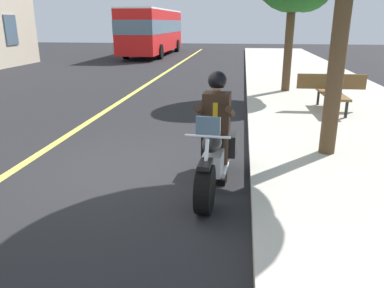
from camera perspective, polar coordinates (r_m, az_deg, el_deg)
The scene contains 6 objects.
ground_plane at distance 6.38m, azimuth -9.50°, elevation -4.42°, with size 80.00×80.00×0.00m, color black.
lane_center_stripe at distance 7.21m, azimuth -24.93°, elevation -3.23°, with size 60.00×0.16×0.01m, color #E5DB4C.
motorcycle_main at distance 5.67m, azimuth 3.39°, elevation -2.23°, with size 2.22×0.68×1.26m.
rider_main at distance 5.67m, azimuth 3.74°, elevation 3.97°, with size 0.64×0.57×1.74m.
bus_near at distance 29.55m, azimuth -5.96°, elevation 16.93°, with size 11.05×2.70×3.30m.
bench_sidewalk at distance 10.73m, azimuth 20.51°, elevation 7.80°, with size 1.81×1.80×0.95m.
Camera 1 is at (5.63, 1.80, 2.41)m, focal length 35.04 mm.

